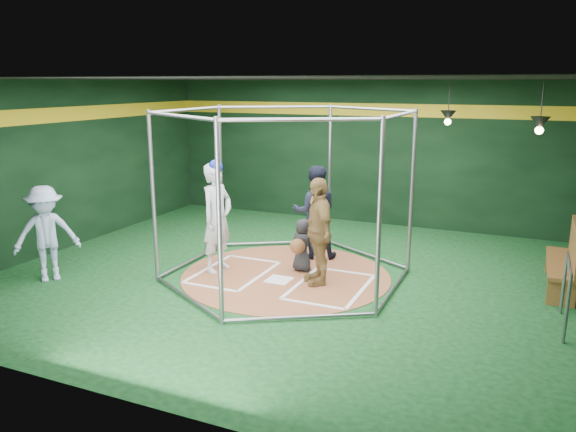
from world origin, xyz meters
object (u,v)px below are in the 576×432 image
at_px(batter_figure, 217,217).
at_px(dugout_bench, 567,257).
at_px(visitor_leopard, 318,231).
at_px(umpire, 315,212).

height_order(batter_figure, dugout_bench, batter_figure).
bearing_deg(visitor_leopard, batter_figure, -123.52).
distance_m(batter_figure, umpire, 2.01).
bearing_deg(umpire, visitor_leopard, 90.23).
bearing_deg(dugout_bench, batter_figure, -165.51).
relative_size(batter_figure, visitor_leopard, 1.11).
bearing_deg(dugout_bench, umpire, -179.46).
relative_size(visitor_leopard, dugout_bench, 0.98).
bearing_deg(visitor_leopard, dugout_bench, 72.77).
height_order(visitor_leopard, dugout_bench, visitor_leopard).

